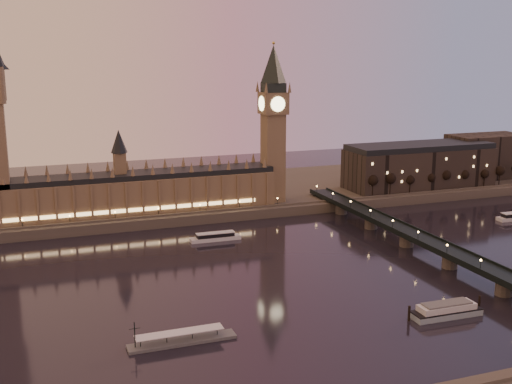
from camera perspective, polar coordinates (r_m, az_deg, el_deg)
ground at (r=303.86m, az=0.42°, el=-7.62°), size 700.00×700.00×0.00m
far_embankment at (r=462.61m, az=-3.28°, el=-0.21°), size 560.00×130.00×6.00m
palace_of_westminster at (r=401.37m, az=-11.08°, el=0.35°), size 180.00×26.62×52.00m
big_ben at (r=419.62m, az=1.54°, el=6.94°), size 17.68×17.68×104.00m
westminster_bridge at (r=343.50m, az=14.93°, el=-4.69°), size 13.20×260.00×15.30m
city_block at (r=502.39m, az=16.21°, el=2.57°), size 155.00×45.00×34.00m
bare_tree_0 at (r=446.15m, az=10.32°, el=0.86°), size 6.66×6.66×13.54m
bare_tree_1 at (r=453.99m, az=11.98°, el=0.99°), size 6.66×6.66×13.54m
bare_tree_2 at (r=462.20m, az=13.59°, el=1.11°), size 6.66×6.66×13.54m
bare_tree_3 at (r=470.76m, az=15.14°, el=1.23°), size 6.66×6.66×13.54m
bare_tree_4 at (r=479.66m, az=16.64°, el=1.34°), size 6.66×6.66×13.54m
bare_tree_5 at (r=488.87m, az=18.08°, el=1.45°), size 6.66×6.66×13.54m
bare_tree_6 at (r=498.38m, az=19.46°, el=1.56°), size 6.66×6.66×13.54m
bare_tree_7 at (r=508.18m, az=20.79°, el=1.65°), size 6.66×6.66×13.54m
cruise_boat_a at (r=361.50m, az=-3.63°, el=-4.00°), size 28.75×6.85×4.58m
moored_barge at (r=272.13m, az=16.56°, el=-10.03°), size 34.17×8.86×6.26m
pontoon_pier at (r=241.46m, az=-6.62°, el=-12.94°), size 39.96×6.66×10.66m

